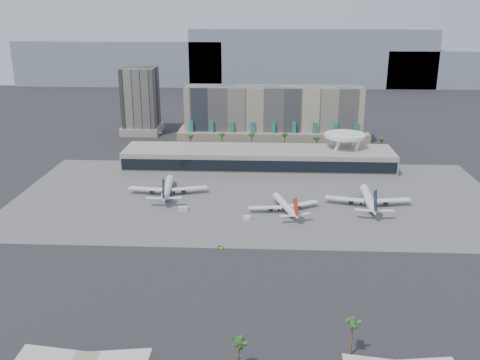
{
  "coord_description": "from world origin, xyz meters",
  "views": [
    {
      "loc": [
        4.36,
        -217.58,
        100.4
      ],
      "look_at": [
        -8.15,
        40.0,
        14.41
      ],
      "focal_mm": 40.0,
      "sensor_mm": 36.0,
      "label": 1
    }
  ],
  "objects_px": {
    "airliner_right": "(369,199)",
    "service_vehicle_b": "(247,218)",
    "airliner_centre": "(285,205)",
    "airliner_left": "(168,188)",
    "service_vehicle_a": "(183,209)",
    "taxiway_sign": "(221,248)"
  },
  "relations": [
    {
      "from": "service_vehicle_b",
      "to": "taxiway_sign",
      "type": "bearing_deg",
      "value": -103.53
    },
    {
      "from": "airliner_left",
      "to": "taxiway_sign",
      "type": "relative_size",
      "value": 19.11
    },
    {
      "from": "taxiway_sign",
      "to": "service_vehicle_b",
      "type": "bearing_deg",
      "value": 92.64
    },
    {
      "from": "airliner_centre",
      "to": "airliner_right",
      "type": "bearing_deg",
      "value": -5.01
    },
    {
      "from": "airliner_right",
      "to": "service_vehicle_b",
      "type": "distance_m",
      "value": 65.63
    },
    {
      "from": "service_vehicle_b",
      "to": "taxiway_sign",
      "type": "xyz_separation_m",
      "value": [
        -10.1,
        -33.45,
        -0.36
      ]
    },
    {
      "from": "service_vehicle_a",
      "to": "service_vehicle_b",
      "type": "bearing_deg",
      "value": -30.9
    },
    {
      "from": "airliner_centre",
      "to": "taxiway_sign",
      "type": "xyz_separation_m",
      "value": [
        -28.7,
        -45.02,
        -2.8
      ]
    },
    {
      "from": "airliner_centre",
      "to": "airliner_right",
      "type": "xyz_separation_m",
      "value": [
        43.5,
        9.43,
        0.66
      ]
    },
    {
      "from": "airliner_left",
      "to": "airliner_right",
      "type": "height_order",
      "value": "airliner_right"
    },
    {
      "from": "airliner_centre",
      "to": "airliner_right",
      "type": "relative_size",
      "value": 0.81
    },
    {
      "from": "airliner_left",
      "to": "airliner_right",
      "type": "relative_size",
      "value": 0.98
    },
    {
      "from": "airliner_centre",
      "to": "taxiway_sign",
      "type": "bearing_deg",
      "value": -139.76
    },
    {
      "from": "airliner_left",
      "to": "airliner_right",
      "type": "xyz_separation_m",
      "value": [
        106.9,
        -12.08,
        0.09
      ]
    },
    {
      "from": "airliner_centre",
      "to": "service_vehicle_a",
      "type": "height_order",
      "value": "airliner_centre"
    },
    {
      "from": "service_vehicle_a",
      "to": "airliner_centre",
      "type": "bearing_deg",
      "value": -12.55
    },
    {
      "from": "airliner_left",
      "to": "taxiway_sign",
      "type": "distance_m",
      "value": 75.1
    },
    {
      "from": "airliner_left",
      "to": "airliner_centre",
      "type": "relative_size",
      "value": 1.21
    },
    {
      "from": "airliner_right",
      "to": "taxiway_sign",
      "type": "xyz_separation_m",
      "value": [
        -72.21,
        -54.44,
        -3.46
      ]
    },
    {
      "from": "service_vehicle_b",
      "to": "service_vehicle_a",
      "type": "bearing_deg",
      "value": 167.39
    },
    {
      "from": "airliner_left",
      "to": "service_vehicle_a",
      "type": "relative_size",
      "value": 9.81
    },
    {
      "from": "airliner_left",
      "to": "taxiway_sign",
      "type": "height_order",
      "value": "airliner_left"
    }
  ]
}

